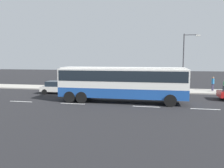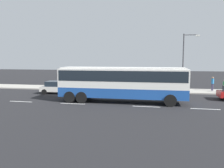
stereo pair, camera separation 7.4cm
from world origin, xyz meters
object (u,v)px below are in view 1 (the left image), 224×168
Objects in this scene: street_lamp at (185,59)px; car_white_minivan at (59,87)px; coach_bus at (122,81)px; pedestrian_near_curb at (213,83)px.

car_white_minivan is at bearing -167.66° from street_lamp.
pedestrian_near_curb is (10.29, 9.35, -0.93)m from coach_bus.
street_lamp is (-3.73, -2.15, 3.03)m from pedestrian_near_curb.
street_lamp reaches higher than pedestrian_near_curb.
street_lamp is at bearing 10.47° from car_white_minivan.
car_white_minivan is 19.39m from pedestrian_near_curb.
coach_bus is 9.97m from street_lamp.
street_lamp reaches higher than car_white_minivan.
pedestrian_near_curb is (18.62, 5.40, 0.38)m from car_white_minivan.
pedestrian_near_curb is 5.27m from street_lamp.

